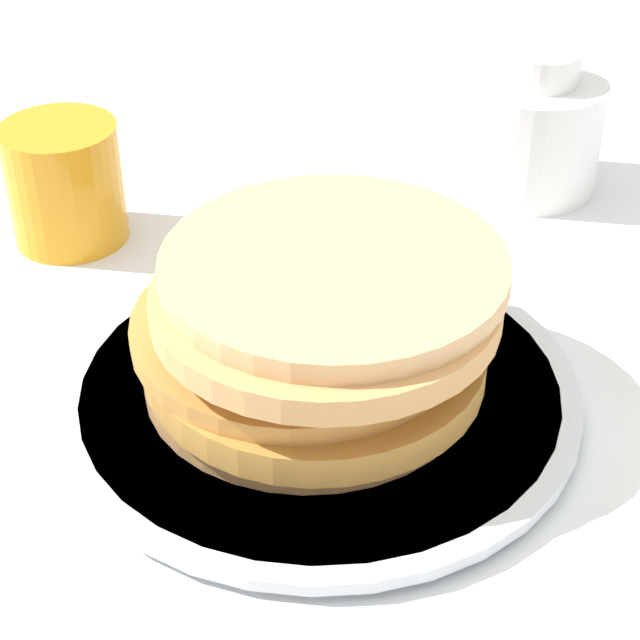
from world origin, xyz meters
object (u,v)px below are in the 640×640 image
(juice_glass, at_px, (65,183))
(cream_jug, at_px, (534,130))
(plate, at_px, (320,390))
(pancake_stack, at_px, (320,324))

(juice_glass, bearing_deg, cream_jug, -120.44)
(juice_glass, height_order, cream_jug, cream_jug)
(plate, height_order, pancake_stack, pancake_stack)
(plate, height_order, juice_glass, juice_glass)
(juice_glass, distance_m, cream_jug, 0.33)
(plate, relative_size, cream_jug, 2.72)
(pancake_stack, height_order, cream_jug, cream_jug)
(pancake_stack, xyz_separation_m, juice_glass, (0.24, 0.00, -0.01))
(plate, bearing_deg, juice_glass, 0.66)
(pancake_stack, height_order, juice_glass, pancake_stack)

